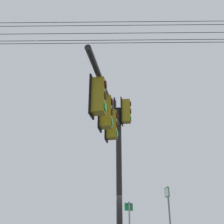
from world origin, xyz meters
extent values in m
cylinder|color=black|center=(0.66, 0.59, 2.84)|extent=(0.20, 0.20, 5.69)
cylinder|color=black|center=(2.82, 1.68, 5.00)|extent=(4.38, 2.29, 0.14)
cube|color=olive|center=(0.53, 0.86, 5.55)|extent=(0.40, 0.40, 0.90)
cube|color=black|center=(0.61, 0.71, 5.55)|extent=(0.41, 0.23, 1.04)
cylinder|color=#360503|center=(0.46, 1.01, 5.85)|extent=(0.19, 0.12, 0.20)
cylinder|color=#3C2703|center=(0.46, 1.01, 5.55)|extent=(0.19, 0.12, 0.20)
cylinder|color=green|center=(0.46, 1.01, 5.25)|extent=(0.19, 0.12, 0.20)
cube|color=olive|center=(0.80, 0.32, 5.55)|extent=(0.40, 0.40, 0.90)
cube|color=black|center=(0.72, 0.48, 5.55)|extent=(0.41, 0.23, 1.04)
cylinder|color=#360503|center=(0.87, 0.18, 5.85)|extent=(0.19, 0.12, 0.20)
cylinder|color=#3C2703|center=(0.87, 0.18, 5.55)|extent=(0.19, 0.12, 0.20)
cylinder|color=green|center=(0.87, 0.18, 5.25)|extent=(0.19, 0.12, 0.20)
cube|color=olive|center=(2.10, 1.31, 4.45)|extent=(0.40, 0.40, 0.90)
cube|color=black|center=(2.18, 1.16, 4.45)|extent=(0.41, 0.24, 1.04)
cylinder|color=#360503|center=(2.03, 1.46, 4.75)|extent=(0.19, 0.12, 0.20)
cylinder|color=#3C2703|center=(2.03, 1.46, 4.45)|extent=(0.19, 0.12, 0.20)
cylinder|color=green|center=(2.03, 1.46, 4.15)|extent=(0.19, 0.12, 0.20)
cube|color=olive|center=(3.00, 1.77, 4.45)|extent=(0.40, 0.40, 0.90)
cube|color=black|center=(3.08, 1.61, 4.45)|extent=(0.41, 0.24, 1.04)
cylinder|color=#360503|center=(2.93, 1.91, 4.75)|extent=(0.19, 0.12, 0.20)
cylinder|color=#3C2703|center=(2.93, 1.91, 4.45)|extent=(0.19, 0.12, 0.20)
cylinder|color=green|center=(2.93, 1.91, 4.15)|extent=(0.19, 0.12, 0.20)
cube|color=olive|center=(3.91, 2.22, 4.45)|extent=(0.40, 0.40, 0.90)
cube|color=black|center=(3.98, 2.06, 4.45)|extent=(0.41, 0.22, 1.04)
cylinder|color=#360503|center=(3.83, 2.37, 4.75)|extent=(0.19, 0.11, 0.20)
cylinder|color=#3C2703|center=(3.83, 2.37, 4.45)|extent=(0.19, 0.11, 0.20)
cylinder|color=green|center=(3.83, 2.37, 4.15)|extent=(0.19, 0.11, 0.20)
cube|color=#0C7238|center=(-2.51, 0.88, 2.87)|extent=(0.27, 0.33, 0.39)
cube|color=white|center=(-2.49, 0.87, 2.87)|extent=(0.22, 0.27, 0.33)
cube|color=#0C7238|center=(-1.65, -0.51, 2.29)|extent=(0.35, 0.21, 0.31)
cube|color=white|center=(-1.66, -0.52, 2.29)|extent=(0.29, 0.16, 0.25)
cylinder|color=black|center=(1.35, -0.38, 8.71)|extent=(15.09, 21.29, 0.19)
cylinder|color=black|center=(1.35, -0.38, 8.85)|extent=(15.09, 21.29, 0.19)
cylinder|color=black|center=(1.35, -0.38, 9.22)|extent=(15.09, 21.29, 0.19)
cylinder|color=black|center=(1.35, -0.38, 9.64)|extent=(15.09, 21.29, 0.19)
cylinder|color=black|center=(1.35, -0.38, 9.84)|extent=(15.09, 21.29, 0.19)
camera|label=1|loc=(8.49, 5.89, 1.57)|focal=43.49mm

